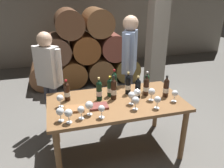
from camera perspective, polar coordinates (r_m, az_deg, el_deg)
The scene contains 31 objects.
ground_plane at distance 3.22m, azimuth 0.98°, elevation -16.47°, with size 14.00×14.00×0.00m, color #66635E.
cellar_back_wall at distance 6.64m, azimuth -9.60°, elevation 17.24°, with size 10.00×0.24×2.80m, color gray.
barrel_stack at distance 5.20m, azimuth -7.09°, elevation 8.19°, with size 2.49×0.90×1.69m.
stone_pillar at distance 4.52m, azimuth 11.58°, elevation 13.13°, with size 0.32×0.32×2.60m, color gray.
dining_table at distance 2.84m, azimuth 1.07°, elevation -6.02°, with size 1.70×0.90×0.76m.
wine_bottle_0 at distance 2.76m, azimuth -3.35°, elevation -1.71°, with size 0.07×0.07×0.31m.
wine_bottle_1 at distance 2.82m, azimuth -11.56°, elevation -1.90°, with size 0.07×0.07×0.28m.
wine_bottle_2 at distance 2.94m, azimuth 4.17°, elevation -0.12°, with size 0.07×0.07×0.31m.
wine_bottle_3 at distance 2.94m, azimuth 8.79°, elevation -0.61°, with size 0.07×0.07×0.28m.
wine_bottle_4 at distance 2.87m, azimuth -0.55°, elevation -0.89°, with size 0.07×0.07×0.28m.
wine_bottle_5 at distance 2.84m, azimuth 6.67°, elevation -1.15°, with size 0.07×0.07×0.30m.
wine_bottle_6 at distance 3.04m, azimuth 0.60°, elevation 0.70°, with size 0.07×0.07×0.30m.
wine_bottle_7 at distance 2.94m, azimuth 13.77°, elevation -0.91°, with size 0.07×0.07×0.29m.
wine_bottle_8 at distance 2.79m, azimuth 0.44°, elevation -1.34°, with size 0.07×0.07×0.32m.
wine_bottle_9 at distance 3.05m, azimuth 8.95°, elevation 0.32°, with size 0.07×0.07×0.28m.
wine_glass_0 at distance 2.81m, azimuth 10.18°, elevation -2.02°, with size 0.09×0.09×0.16m.
wine_glass_1 at distance 2.63m, azimuth 11.64°, elevation -4.04°, with size 0.08×0.08×0.15m.
wine_glass_2 at distance 2.76m, azimuth 6.49°, elevation -2.22°, with size 0.09×0.09×0.16m.
wine_glass_3 at distance 2.57m, azimuth 6.11°, elevation -4.29°, with size 0.09×0.09×0.16m.
wine_glass_4 at distance 2.68m, azimuth 5.06°, elevation -3.00°, with size 0.09×0.09×0.16m.
wine_glass_5 at distance 2.84m, azimuth 15.90°, elevation -2.40°, with size 0.08×0.08×0.15m.
wine_glass_6 at distance 2.68m, azimuth -13.25°, elevation -3.64°, with size 0.08×0.08×0.16m.
wine_glass_7 at distance 2.46m, azimuth -5.91°, elevation -5.52°, with size 0.09×0.09×0.16m.
wine_glass_8 at distance 2.40m, azimuth -2.73°, elevation -6.47°, with size 0.07×0.07×0.15m.
wine_glass_9 at distance 2.35m, azimuth -11.16°, elevation -7.43°, with size 0.09×0.09×0.16m.
wine_glass_10 at distance 2.40m, azimuth -8.00°, elevation -6.62°, with size 0.08×0.08×0.15m.
wine_glass_11 at distance 2.40m, azimuth -13.24°, elevation -6.99°, with size 0.08×0.08×0.16m.
tasting_notebook at distance 2.63m, azimuth -9.57°, elevation -6.31°, with size 0.22×0.16×0.03m, color #936038.
leather_ledger at distance 2.65m, azimuth -3.48°, elevation -5.75°, with size 0.22×0.16×0.03m, color brown.
sommelier_presenting at distance 3.48m, azimuth 4.53°, elevation 6.23°, with size 0.32×0.44×1.72m.
taster_seated_left at distance 3.30m, azimuth -16.03°, elevation 2.18°, with size 0.39×0.36×1.54m.
Camera 1 is at (-0.71, -2.37, 2.05)m, focal length 35.46 mm.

